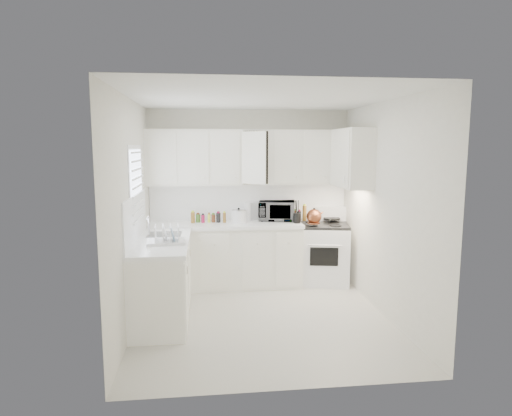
{
  "coord_description": "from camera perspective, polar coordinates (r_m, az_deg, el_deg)",
  "views": [
    {
      "loc": [
        -0.67,
        -5.05,
        2.06
      ],
      "look_at": [
        0.0,
        0.7,
        1.25
      ],
      "focal_mm": 30.95,
      "sensor_mm": 36.0,
      "label": 1
    }
  ],
  "objects": [
    {
      "name": "upper_cabinets_back",
      "position": [
        6.54,
        -0.74,
        3.06
      ],
      "size": [
        3.0,
        0.33,
        0.8
      ],
      "primitive_type": null,
      "color": "white",
      "rests_on": "wall_back"
    },
    {
      "name": "countertop_left",
      "position": [
        5.4,
        -12.06,
        -4.35
      ],
      "size": [
        0.64,
        1.62,
        0.05
      ],
      "primitive_type": "cube",
      "color": "white",
      "rests_on": "lower_cabinets_left"
    },
    {
      "name": "spice_left_1",
      "position": [
        6.47,
        -7.49,
        -1.4
      ],
      "size": [
        0.06,
        0.06,
        0.13
      ],
      "primitive_type": "cylinder",
      "color": "#457A28",
      "rests_on": "countertop_back"
    },
    {
      "name": "wall_back",
      "position": [
        6.73,
        -0.88,
        1.48
      ],
      "size": [
        3.0,
        0.0,
        3.0
      ],
      "primitive_type": "plane",
      "rotation": [
        1.57,
        0.0,
        0.0
      ],
      "color": "white",
      "rests_on": "ground"
    },
    {
      "name": "wall_left",
      "position": [
        5.18,
        -15.81,
        -0.79
      ],
      "size": [
        0.0,
        3.2,
        3.2
      ],
      "primitive_type": "plane",
      "rotation": [
        1.57,
        0.0,
        1.57
      ],
      "color": "white",
      "rests_on": "ground"
    },
    {
      "name": "paper_towel",
      "position": [
        6.64,
        -1.05,
        -0.47
      ],
      "size": [
        0.12,
        0.12,
        0.27
      ],
      "primitive_type": "cylinder",
      "color": "white",
      "rests_on": "countertop_back"
    },
    {
      "name": "rice_cooker",
      "position": [
        6.47,
        -2.25,
        -0.94
      ],
      "size": [
        0.24,
        0.24,
        0.22
      ],
      "primitive_type": null,
      "rotation": [
        0.0,
        0.0,
        -0.12
      ],
      "color": "white",
      "rests_on": "countertop_back"
    },
    {
      "name": "frying_pan",
      "position": [
        6.88,
        9.76,
        -1.31
      ],
      "size": [
        0.41,
        0.5,
        0.04
      ],
      "primitive_type": null,
      "rotation": [
        0.0,
        0.0,
        -0.42
      ],
      "color": "black",
      "rests_on": "stove"
    },
    {
      "name": "sauce_right_3",
      "position": [
        6.68,
        5.67,
        -0.81
      ],
      "size": [
        0.06,
        0.06,
        0.19
      ],
      "primitive_type": "cylinder",
      "color": "black",
      "rests_on": "countertop_back"
    },
    {
      "name": "tea_kettle",
      "position": [
        6.46,
        7.51,
        -0.96
      ],
      "size": [
        0.3,
        0.26,
        0.25
      ],
      "primitive_type": null,
      "rotation": [
        0.0,
        0.0,
        0.12
      ],
      "color": "brown",
      "rests_on": "stove"
    },
    {
      "name": "utensil_crock",
      "position": [
        6.44,
        5.32,
        -0.42
      ],
      "size": [
        0.13,
        0.13,
        0.35
      ],
      "primitive_type": null,
      "rotation": [
        0.0,
        0.0,
        0.17
      ],
      "color": "black",
      "rests_on": "countertop_back"
    },
    {
      "name": "upper_cabinets_right",
      "position": [
        6.23,
        12.18,
        2.63
      ],
      "size": [
        0.33,
        0.9,
        0.8
      ],
      "primitive_type": null,
      "color": "white",
      "rests_on": "wall_right"
    },
    {
      "name": "backsplash_back",
      "position": [
        6.73,
        -0.87,
        0.83
      ],
      "size": [
        2.98,
        0.02,
        0.55
      ],
      "primitive_type": "cube",
      "color": "white",
      "rests_on": "wall_back"
    },
    {
      "name": "stove",
      "position": [
        6.75,
        8.59,
        -4.8
      ],
      "size": [
        0.85,
        0.75,
        1.16
      ],
      "primitive_type": null,
      "rotation": [
        0.0,
        0.0,
        -0.19
      ],
      "color": "white",
      "rests_on": "floor"
    },
    {
      "name": "lower_cabinets_back",
      "position": [
        6.56,
        -4.02,
        -6.27
      ],
      "size": [
        2.22,
        0.6,
        0.9
      ],
      "primitive_type": null,
      "color": "white",
      "rests_on": "floor"
    },
    {
      "name": "sauce_right_4",
      "position": [
        6.75,
        6.01,
        -0.73
      ],
      "size": [
        0.06,
        0.06,
        0.19
      ],
      "primitive_type": "cylinder",
      "color": "olive",
      "rests_on": "countertop_back"
    },
    {
      "name": "backsplash_left",
      "position": [
        5.38,
        -15.34,
        -1.25
      ],
      "size": [
        0.02,
        1.6,
        0.55
      ],
      "primitive_type": "cube",
      "color": "white",
      "rests_on": "wall_left"
    },
    {
      "name": "sauce_right_2",
      "position": [
        6.73,
        5.1,
        -0.74
      ],
      "size": [
        0.06,
        0.06,
        0.19
      ],
      "primitive_type": "cylinder",
      "color": "brown",
      "rests_on": "countertop_back"
    },
    {
      "name": "ceiling",
      "position": [
        5.12,
        0.93,
        14.01
      ],
      "size": [
        3.2,
        3.2,
        0.0
      ],
      "primitive_type": "plane",
      "rotation": [
        3.14,
        0.0,
        0.0
      ],
      "color": "white",
      "rests_on": "ground"
    },
    {
      "name": "microwave",
      "position": [
        6.66,
        2.7,
        -0.07
      ],
      "size": [
        0.58,
        0.4,
        0.36
      ],
      "primitive_type": "imported",
      "rotation": [
        0.0,
        0.0,
        -0.2
      ],
      "color": "gray",
      "rests_on": "countertop_back"
    },
    {
      "name": "spice_left_3",
      "position": [
        6.47,
        -6.16,
        -1.38
      ],
      "size": [
        0.06,
        0.06,
        0.13
      ],
      "primitive_type": "cylinder",
      "color": "#E0F93A",
      "rests_on": "countertop_back"
    },
    {
      "name": "spice_left_6",
      "position": [
        6.56,
        -4.2,
        -1.22
      ],
      "size": [
        0.06,
        0.06,
        0.13
      ],
      "primitive_type": "cylinder",
      "color": "olive",
      "rests_on": "countertop_back"
    },
    {
      "name": "spice_left_0",
      "position": [
        6.56,
        -8.13,
        -1.28
      ],
      "size": [
        0.06,
        0.06,
        0.13
      ],
      "primitive_type": "cylinder",
      "color": "olive",
      "rests_on": "countertop_back"
    },
    {
      "name": "spice_left_4",
      "position": [
        6.56,
        -5.51,
        -1.24
      ],
      "size": [
        0.06,
        0.06,
        0.13
      ],
      "primitive_type": "cylinder",
      "color": "brown",
      "rests_on": "countertop_back"
    },
    {
      "name": "dish_rack",
      "position": [
        5.2,
        -11.57,
        -3.19
      ],
      "size": [
        0.46,
        0.36,
        0.24
      ],
      "primitive_type": null,
      "rotation": [
        0.0,
        0.0,
        0.08
      ],
      "color": "white",
      "rests_on": "countertop_left"
    },
    {
      "name": "wall_front",
      "position": [
        3.6,
        4.23,
        -4.27
      ],
      "size": [
        3.0,
        0.0,
        3.0
      ],
      "primitive_type": "plane",
      "rotation": [
        -1.57,
        0.0,
        0.0
      ],
      "color": "white",
      "rests_on": "ground"
    },
    {
      "name": "lower_cabinets_left",
      "position": [
        5.52,
        -12.02,
        -9.18
      ],
      "size": [
        0.6,
        1.6,
        0.9
      ],
      "primitive_type": null,
      "color": "white",
      "rests_on": "floor"
    },
    {
      "name": "sauce_right_1",
      "position": [
        6.66,
        4.74,
        -0.83
      ],
      "size": [
        0.06,
        0.06,
        0.19
      ],
      "primitive_type": "cylinder",
      "color": "#E0F93A",
      "rests_on": "countertop_back"
    },
    {
      "name": "window_blinds",
      "position": [
        5.49,
        -15.12,
        2.35
      ],
      "size": [
        0.06,
        0.96,
        1.06
      ],
      "primitive_type": null,
      "color": "white",
      "rests_on": "wall_left"
    },
    {
      "name": "sauce_right_0",
      "position": [
        6.71,
        4.18,
        -0.76
      ],
      "size": [
        0.06,
        0.06,
        0.19
      ],
      "primitive_type": "cylinder",
      "color": "#AC1644",
      "rests_on": "countertop_back"
    },
    {
      "name": "spice_left_2",
      "position": [
        6.55,
        -6.82,
        -1.26
      ],
      "size": [
        0.06,
        0.06,
        0.13
      ],
      "primitive_type": "cylinder",
      "color": "#AC1644",
      "rests_on": "countertop_back"
    },
    {
      "name": "spice_left_5",
      "position": [
        6.47,
        -4.83,
        -1.36
      ],
      "size": [
        0.06,
        0.06,
        0.13
      ],
      "primitive_type": "cylinder",
      "color": "black",
      "rests_on": "countertop_back"
    },
    {
      "name": "countertop_back",
      "position": [
        6.45,
        -4.05,
        -2.19
      ],
      "size": [
        2.24,
        0.64,
        0.05
      ],
      "primitive_type": "cube",
      "color": "white",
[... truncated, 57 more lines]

